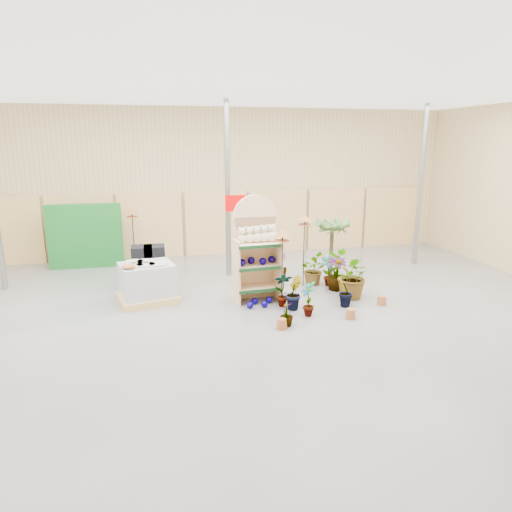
% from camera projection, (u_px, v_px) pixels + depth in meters
% --- Properties ---
extents(room, '(15.20, 12.10, 4.70)m').
position_uv_depth(room, '(248.00, 206.00, 9.24)').
color(room, slate).
rests_on(room, ground).
extents(display_shelf, '(1.02, 0.69, 2.36)m').
position_uv_depth(display_shelf, '(256.00, 253.00, 10.13)').
color(display_shelf, '#E2B685').
rests_on(display_shelf, ground).
extents(teddy_bears, '(0.88, 0.24, 0.38)m').
position_uv_depth(teddy_bears, '(258.00, 235.00, 9.94)').
color(teddy_bears, beige).
rests_on(teddy_bears, display_shelf).
extents(gazing_balls_shelf, '(0.87, 0.30, 0.16)m').
position_uv_depth(gazing_balls_shelf, '(257.00, 261.00, 10.05)').
color(gazing_balls_shelf, '#090067').
rests_on(gazing_balls_shelf, display_shelf).
extents(gazing_balls_floor, '(0.63, 0.39, 0.15)m').
position_uv_depth(gazing_balls_floor, '(260.00, 303.00, 9.91)').
color(gazing_balls_floor, '#090067').
rests_on(gazing_balls_floor, ground).
extents(pallet_stack, '(1.43, 1.28, 0.91)m').
position_uv_depth(pallet_stack, '(147.00, 283.00, 10.11)').
color(pallet_stack, tan).
rests_on(pallet_stack, ground).
extents(charcoal_planters, '(0.80, 0.50, 1.00)m').
position_uv_depth(charcoal_planters, '(149.00, 266.00, 11.26)').
color(charcoal_planters, black).
rests_on(charcoal_planters, ground).
extents(trellis_stock, '(2.00, 0.30, 1.80)m').
position_uv_depth(trellis_stock, '(85.00, 236.00, 12.82)').
color(trellis_stock, '#166822').
rests_on(trellis_stock, ground).
extents(offer_sign, '(0.50, 0.08, 2.20)m').
position_uv_depth(offer_sign, '(235.00, 220.00, 11.38)').
color(offer_sign, gray).
rests_on(offer_sign, ground).
extents(bird_table_front, '(0.34, 0.34, 1.70)m').
position_uv_depth(bird_table_front, '(283.00, 235.00, 9.53)').
color(bird_table_front, black).
rests_on(bird_table_front, ground).
extents(bird_table_right, '(0.34, 0.34, 1.78)m').
position_uv_depth(bird_table_right, '(305.00, 220.00, 10.93)').
color(bird_table_right, black).
rests_on(bird_table_right, ground).
extents(bird_table_back, '(0.34, 0.34, 1.76)m').
position_uv_depth(bird_table_back, '(132.00, 213.00, 12.20)').
color(bird_table_back, black).
rests_on(bird_table_back, ground).
extents(palm, '(0.70, 0.70, 1.68)m').
position_uv_depth(palm, '(332.00, 226.00, 11.44)').
color(palm, '#433722').
rests_on(palm, ground).
extents(potted_plant_0, '(0.43, 0.32, 0.76)m').
position_uv_depth(potted_plant_0, '(283.00, 289.00, 9.83)').
color(potted_plant_0, '#40692F').
rests_on(potted_plant_0, ground).
extents(potted_plant_1, '(0.45, 0.49, 0.72)m').
position_uv_depth(potted_plant_1, '(293.00, 293.00, 9.67)').
color(potted_plant_1, '#40692F').
rests_on(potted_plant_1, ground).
extents(potted_plant_3, '(0.52, 0.52, 0.82)m').
position_uv_depth(potted_plant_3, '(336.00, 273.00, 10.92)').
color(potted_plant_3, '#40692F').
rests_on(potted_plant_3, ground).
extents(potted_plant_4, '(0.49, 0.48, 0.78)m').
position_uv_depth(potted_plant_4, '(328.00, 270.00, 11.25)').
color(potted_plant_4, '#40692F').
rests_on(potted_plant_4, ground).
extents(potted_plant_5, '(0.39, 0.40, 0.57)m').
position_uv_depth(potted_plant_5, '(262.00, 279.00, 10.87)').
color(potted_plant_5, '#40692F').
rests_on(potted_plant_5, ground).
extents(potted_plant_6, '(0.70, 0.77, 0.77)m').
position_uv_depth(potted_plant_6, '(312.00, 269.00, 11.38)').
color(potted_plant_6, '#40692F').
rests_on(potted_plant_6, ground).
extents(potted_plant_7, '(0.38, 0.38, 0.48)m').
position_uv_depth(potted_plant_7, '(287.00, 314.00, 8.80)').
color(potted_plant_7, '#40692F').
rests_on(potted_plant_7, ground).
extents(potted_plant_8, '(0.28, 0.40, 0.73)m').
position_uv_depth(potted_plant_8, '(308.00, 299.00, 9.28)').
color(potted_plant_8, '#40692F').
rests_on(potted_plant_8, ground).
extents(potted_plant_9, '(0.46, 0.44, 0.66)m').
position_uv_depth(potted_plant_9, '(345.00, 292.00, 9.80)').
color(potted_plant_9, '#40692F').
rests_on(potted_plant_9, ground).
extents(potted_plant_10, '(1.17, 1.09, 1.07)m').
position_uv_depth(potted_plant_10, '(351.00, 276.00, 10.29)').
color(potted_plant_10, '#40692F').
rests_on(potted_plant_10, ground).
extents(potted_plant_11, '(0.48, 0.48, 0.65)m').
position_uv_depth(potted_plant_11, '(280.00, 266.00, 11.90)').
color(potted_plant_11, '#40692F').
rests_on(potted_plant_11, ground).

